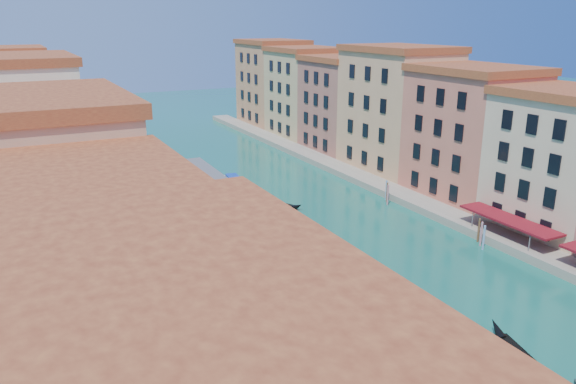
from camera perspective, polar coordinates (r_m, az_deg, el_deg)
name	(u,v)px	position (r m, az deg, el deg)	size (l,w,h in m)	color
left_bank_palazzos	(30,160)	(69.99, -24.73, 2.98)	(12.80, 128.40, 21.00)	beige
right_bank_palazzos	(420,121)	(90.83, 13.26, 7.04)	(12.80, 128.40, 21.00)	#AA5740
quay	(375,184)	(88.08, 8.83, 0.81)	(4.00, 140.00, 1.00)	gray
mooring_poles_right	(566,273)	(61.51, 26.43, -7.36)	(1.44, 54.24, 3.20)	#55321D
vaporetto_near	(348,376)	(41.26, 6.13, -18.05)	(9.73, 18.25, 2.66)	silver
vaporetto_far	(203,182)	(85.54, -8.66, 0.97)	(5.31, 21.40, 3.17)	silver
gondola_fore	(536,368)	(46.83, 23.91, -16.05)	(4.06, 12.23, 2.48)	black
gondola_far	(263,201)	(79.37, -2.58, -0.92)	(7.58, 11.48, 1.83)	black
motorboat_mid	(370,279)	(56.24, 8.37, -8.71)	(4.43, 7.51, 1.48)	white
motorboat_far	(233,181)	(88.83, -5.57, 1.10)	(2.92, 6.93, 1.39)	white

